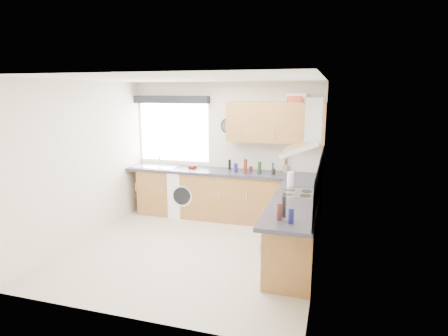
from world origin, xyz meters
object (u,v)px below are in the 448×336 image
(oven, at_px, (296,226))
(washing_machine, at_px, (188,192))
(extractor_hood, at_px, (307,133))
(upper_cabinets, at_px, (275,122))

(oven, bearing_deg, washing_machine, 150.65)
(extractor_hood, distance_m, washing_machine, 2.90)
(extractor_hood, bearing_deg, washing_machine, 151.74)
(oven, xyz_separation_m, upper_cabinets, (-0.55, 1.32, 1.38))
(oven, bearing_deg, upper_cabinets, 112.54)
(extractor_hood, height_order, upper_cabinets, upper_cabinets)
(extractor_hood, relative_size, washing_machine, 0.87)
(oven, xyz_separation_m, extractor_hood, (0.10, -0.00, 1.34))
(upper_cabinets, distance_m, washing_machine, 2.11)
(upper_cabinets, relative_size, washing_machine, 1.90)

